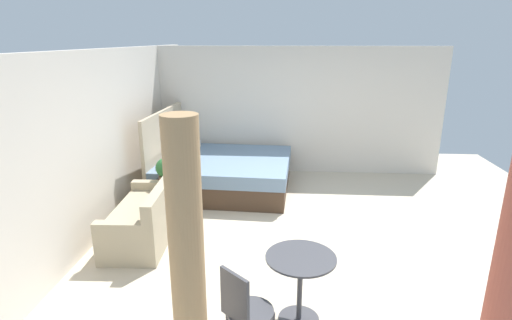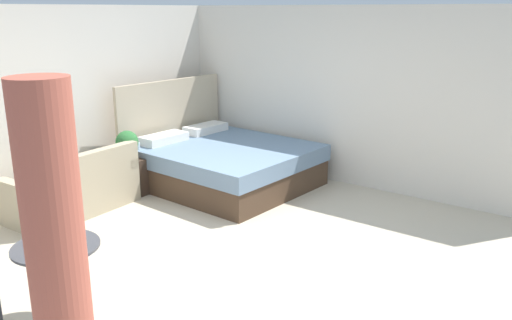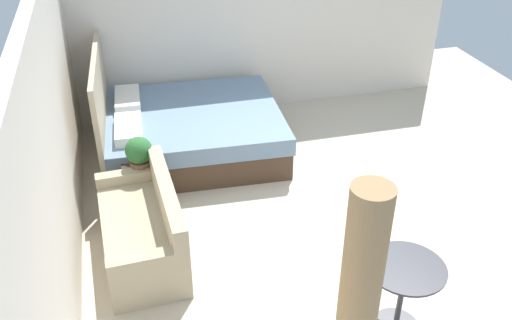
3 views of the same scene
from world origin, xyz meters
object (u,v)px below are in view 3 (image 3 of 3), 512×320
at_px(nightstand, 142,184).
at_px(vase, 133,153).
at_px(couch, 144,231).
at_px(potted_plant, 139,153).
at_px(bed, 187,130).
at_px(balcony_table, 403,286).

bearing_deg(nightstand, vase, 22.12).
distance_m(couch, potted_plant, 0.93).
relative_size(couch, potted_plant, 4.00).
bearing_deg(potted_plant, bed, -31.04).
distance_m(couch, balcony_table, 2.57).
relative_size(bed, couch, 1.49).
height_order(vase, balcony_table, balcony_table).
bearing_deg(bed, couch, 159.20).
xyz_separation_m(nightstand, balcony_table, (-2.47, -1.99, 0.24)).
xyz_separation_m(bed, vase, (-0.91, 0.74, 0.27)).
bearing_deg(couch, potted_plant, -4.23).
height_order(nightstand, potted_plant, potted_plant).
distance_m(bed, balcony_table, 3.73).
bearing_deg(balcony_table, vase, 38.18).
relative_size(vase, balcony_table, 0.26).
bearing_deg(nightstand, bed, -34.04).
relative_size(couch, vase, 8.80).
bearing_deg(couch, vase, 0.20).
height_order(bed, balcony_table, bed).
height_order(couch, nightstand, couch).
distance_m(couch, vase, 1.08).
bearing_deg(bed, potted_plant, 148.96).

